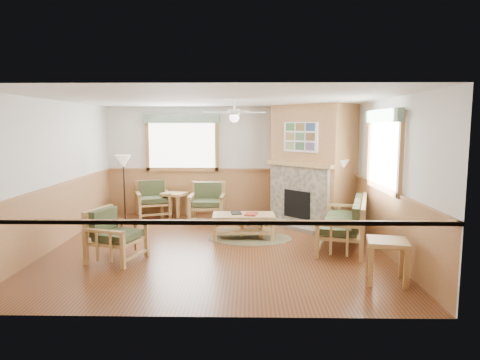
{
  "coord_description": "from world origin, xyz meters",
  "views": [
    {
      "loc": [
        0.56,
        -7.77,
        2.24
      ],
      "look_at": [
        0.4,
        0.7,
        1.15
      ],
      "focal_mm": 32.0,
      "sensor_mm": 36.0,
      "label": 1
    }
  ],
  "objects_px": {
    "end_table_chairs": "(175,205)",
    "footstool": "(255,225)",
    "armchair_back_right": "(207,202)",
    "floor_lamp_right": "(340,194)",
    "armchair_left": "(117,235)",
    "armchair_back_left": "(153,199)",
    "sofa": "(343,222)",
    "coffee_table": "(244,226)",
    "floor_lamp_left": "(124,189)",
    "end_table_sofa": "(387,261)"
  },
  "relations": [
    {
      "from": "footstool",
      "to": "floor_lamp_left",
      "type": "relative_size",
      "value": 0.32
    },
    {
      "from": "armchair_back_left",
      "to": "armchair_back_right",
      "type": "xyz_separation_m",
      "value": [
        1.37,
        -0.48,
        0.01
      ]
    },
    {
      "from": "armchair_back_left",
      "to": "armchair_back_right",
      "type": "height_order",
      "value": "armchair_back_right"
    },
    {
      "from": "armchair_left",
      "to": "coffee_table",
      "type": "relative_size",
      "value": 0.71
    },
    {
      "from": "end_table_chairs",
      "to": "floor_lamp_left",
      "type": "bearing_deg",
      "value": -150.27
    },
    {
      "from": "sofa",
      "to": "footstool",
      "type": "xyz_separation_m",
      "value": [
        -1.63,
        0.73,
        -0.22
      ]
    },
    {
      "from": "sofa",
      "to": "floor_lamp_right",
      "type": "relative_size",
      "value": 1.27
    },
    {
      "from": "armchair_back_right",
      "to": "footstool",
      "type": "distance_m",
      "value": 1.71
    },
    {
      "from": "footstool",
      "to": "floor_lamp_right",
      "type": "xyz_separation_m",
      "value": [
        1.85,
        0.6,
        0.54
      ]
    },
    {
      "from": "floor_lamp_left",
      "to": "end_table_sofa",
      "type": "bearing_deg",
      "value": -37.82
    },
    {
      "from": "armchair_left",
      "to": "sofa",
      "type": "bearing_deg",
      "value": -58.76
    },
    {
      "from": "end_table_chairs",
      "to": "end_table_sofa",
      "type": "height_order",
      "value": "end_table_sofa"
    },
    {
      "from": "coffee_table",
      "to": "floor_lamp_right",
      "type": "distance_m",
      "value": 2.3
    },
    {
      "from": "armchair_back_right",
      "to": "armchair_left",
      "type": "relative_size",
      "value": 1.03
    },
    {
      "from": "end_table_chairs",
      "to": "sofa",
      "type": "bearing_deg",
      "value": -34.95
    },
    {
      "from": "end_table_sofa",
      "to": "floor_lamp_right",
      "type": "bearing_deg",
      "value": 90.0
    },
    {
      "from": "armchair_back_right",
      "to": "floor_lamp_right",
      "type": "bearing_deg",
      "value": -11.21
    },
    {
      "from": "armchair_back_right",
      "to": "coffee_table",
      "type": "relative_size",
      "value": 0.73
    },
    {
      "from": "floor_lamp_left",
      "to": "floor_lamp_right",
      "type": "relative_size",
      "value": 1.04
    },
    {
      "from": "armchair_left",
      "to": "floor_lamp_left",
      "type": "relative_size",
      "value": 0.55
    },
    {
      "from": "armchair_back_left",
      "to": "end_table_sofa",
      "type": "bearing_deg",
      "value": -64.77
    },
    {
      "from": "coffee_table",
      "to": "floor_lamp_right",
      "type": "bearing_deg",
      "value": 20.43
    },
    {
      "from": "armchair_left",
      "to": "end_table_chairs",
      "type": "relative_size",
      "value": 1.45
    },
    {
      "from": "armchair_back_left",
      "to": "floor_lamp_left",
      "type": "distance_m",
      "value": 0.87
    },
    {
      "from": "sofa",
      "to": "footstool",
      "type": "relative_size",
      "value": 3.83
    },
    {
      "from": "armchair_back_right",
      "to": "footstool",
      "type": "relative_size",
      "value": 1.77
    },
    {
      "from": "armchair_back_right",
      "to": "sofa",
      "type": "bearing_deg",
      "value": -34.64
    },
    {
      "from": "sofa",
      "to": "coffee_table",
      "type": "xyz_separation_m",
      "value": [
        -1.86,
        0.49,
        -0.2
      ]
    },
    {
      "from": "armchair_back_left",
      "to": "floor_lamp_right",
      "type": "relative_size",
      "value": 0.57
    },
    {
      "from": "sofa",
      "to": "armchair_back_right",
      "type": "height_order",
      "value": "armchair_back_right"
    },
    {
      "from": "armchair_back_left",
      "to": "armchair_back_right",
      "type": "bearing_deg",
      "value": -38.93
    },
    {
      "from": "end_table_chairs",
      "to": "floor_lamp_left",
      "type": "xyz_separation_m",
      "value": [
        -1.05,
        -0.6,
        0.49
      ]
    },
    {
      "from": "sofa",
      "to": "armchair_back_right",
      "type": "relative_size",
      "value": 2.17
    },
    {
      "from": "armchair_back_left",
      "to": "armchair_left",
      "type": "relative_size",
      "value": 1.01
    },
    {
      "from": "coffee_table",
      "to": "end_table_chairs",
      "type": "bearing_deg",
      "value": 128.91
    },
    {
      "from": "armchair_back_right",
      "to": "floor_lamp_left",
      "type": "height_order",
      "value": "floor_lamp_left"
    },
    {
      "from": "floor_lamp_right",
      "to": "armchair_back_left",
      "type": "bearing_deg",
      "value": 164.91
    },
    {
      "from": "floor_lamp_left",
      "to": "coffee_table",
      "type": "bearing_deg",
      "value": -26.89
    },
    {
      "from": "armchair_back_right",
      "to": "footstool",
      "type": "bearing_deg",
      "value": -47.6
    },
    {
      "from": "floor_lamp_left",
      "to": "armchair_back_left",
      "type": "bearing_deg",
      "value": 48.75
    },
    {
      "from": "footstool",
      "to": "end_table_chairs",
      "type": "bearing_deg",
      "value": 137.75
    },
    {
      "from": "end_table_chairs",
      "to": "floor_lamp_right",
      "type": "xyz_separation_m",
      "value": [
        3.8,
        -1.17,
        0.46
      ]
    },
    {
      "from": "end_table_chairs",
      "to": "footstool",
      "type": "height_order",
      "value": "end_table_chairs"
    },
    {
      "from": "coffee_table",
      "to": "floor_lamp_left",
      "type": "relative_size",
      "value": 0.78
    },
    {
      "from": "armchair_left",
      "to": "coffee_table",
      "type": "height_order",
      "value": "armchair_left"
    },
    {
      "from": "end_table_sofa",
      "to": "armchair_back_right",
      "type": "bearing_deg",
      "value": 127.24
    },
    {
      "from": "sofa",
      "to": "end_table_chairs",
      "type": "distance_m",
      "value": 4.37
    },
    {
      "from": "armchair_back_right",
      "to": "floor_lamp_right",
      "type": "xyz_separation_m",
      "value": [
        2.95,
        -0.68,
        0.31
      ]
    },
    {
      "from": "armchair_back_right",
      "to": "end_table_chairs",
      "type": "height_order",
      "value": "armchair_back_right"
    },
    {
      "from": "armchair_back_left",
      "to": "armchair_left",
      "type": "xyz_separation_m",
      "value": [
        0.16,
        -3.45,
        -0.0
      ]
    }
  ]
}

